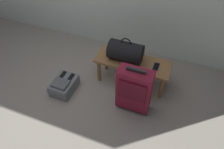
# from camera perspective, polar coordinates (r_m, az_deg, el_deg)

# --- Properties ---
(ground_plane) EXTENTS (6.60, 6.60, 0.00)m
(ground_plane) POSITION_cam_1_polar(r_m,az_deg,el_deg) (2.94, -13.52, -8.95)
(ground_plane) COLOR gray
(bench) EXTENTS (1.00, 0.36, 0.39)m
(bench) POSITION_cam_1_polar(r_m,az_deg,el_deg) (2.97, 5.36, 2.56)
(bench) COLOR olive
(bench) RESTS_ON ground
(duffel_bag_black) EXTENTS (0.44, 0.26, 0.34)m
(duffel_bag_black) POSITION_cam_1_polar(r_m,az_deg,el_deg) (2.87, 3.51, 5.94)
(duffel_bag_black) COLOR black
(duffel_bag_black) RESTS_ON bench
(cell_phone) EXTENTS (0.07, 0.14, 0.01)m
(cell_phone) POSITION_cam_1_polar(r_m,az_deg,el_deg) (2.89, 11.29, 2.04)
(cell_phone) COLOR #191E4C
(cell_phone) RESTS_ON bench
(suitcase_upright_burgundy) EXTENTS (0.41, 0.22, 0.67)m
(suitcase_upright_burgundy) POSITION_cam_1_polar(r_m,az_deg,el_deg) (2.64, 5.73, -3.82)
(suitcase_upright_burgundy) COLOR maroon
(suitcase_upright_burgundy) RESTS_ON ground
(backpack_grey) EXTENTS (0.28, 0.38, 0.21)m
(backpack_grey) POSITION_cam_1_polar(r_m,az_deg,el_deg) (3.08, -12.24, -2.71)
(backpack_grey) COLOR slate
(backpack_grey) RESTS_ON ground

